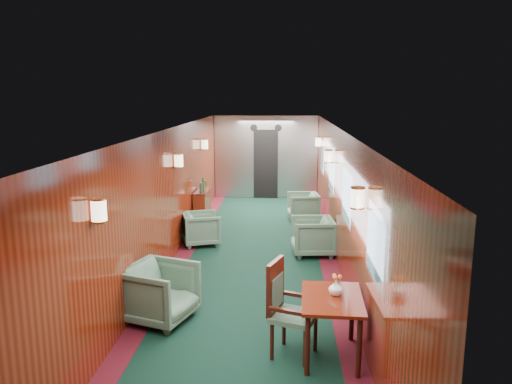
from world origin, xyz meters
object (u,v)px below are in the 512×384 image
at_px(armchair_right_far, 303,207).
at_px(armchair_left_far, 202,229).
at_px(armchair_right_near, 312,236).
at_px(side_chair, 286,304).
at_px(dining_table, 332,307).
at_px(armchair_left_near, 160,293).
at_px(credenza, 202,207).

bearing_deg(armchair_right_far, armchair_left_far, -51.31).
bearing_deg(armchair_right_near, side_chair, -12.78).
height_order(dining_table, armchair_left_near, armchair_left_near).
xyz_separation_m(credenza, armchair_right_far, (2.34, 0.64, -0.10)).
height_order(armchair_left_near, armchair_right_near, armchair_left_near).
bearing_deg(armchair_left_far, side_chair, -176.31).
relative_size(dining_table, armchair_right_near, 1.29).
bearing_deg(credenza, armchair_right_near, -39.39).
bearing_deg(side_chair, armchair_right_far, 106.41).
bearing_deg(dining_table, credenza, 115.24).
relative_size(armchair_right_near, armchair_right_far, 1.07).
bearing_deg(armchair_left_far, credenza, -9.46).
distance_m(dining_table, credenza, 6.26).
xyz_separation_m(dining_table, armchair_right_far, (-0.09, 6.40, -0.28)).
distance_m(side_chair, armchair_right_far, 6.38).
relative_size(armchair_left_near, armchair_right_near, 1.10).
height_order(armchair_left_near, armchair_right_far, armchair_left_near).
relative_size(side_chair, armchair_right_far, 1.54).
relative_size(credenza, armchair_left_near, 1.30).
height_order(armchair_left_far, armchair_right_near, armchair_right_near).
xyz_separation_m(credenza, armchair_left_near, (0.23, -4.93, -0.04)).
height_order(side_chair, armchair_right_near, side_chair).
bearing_deg(armchair_right_near, armchair_right_far, 176.81).
distance_m(dining_table, armchair_right_near, 3.78).
bearing_deg(armchair_right_near, credenza, -134.35).
relative_size(side_chair, armchair_right_near, 1.44).
bearing_deg(armchair_left_near, armchair_right_far, -1.55).
bearing_deg(armchair_left_near, armchair_right_near, -17.48).
bearing_deg(armchair_right_far, armchair_right_near, -4.48).
distance_m(credenza, armchair_left_near, 4.94).
distance_m(dining_table, armchair_left_near, 2.36).
relative_size(dining_table, armchair_left_near, 1.17).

